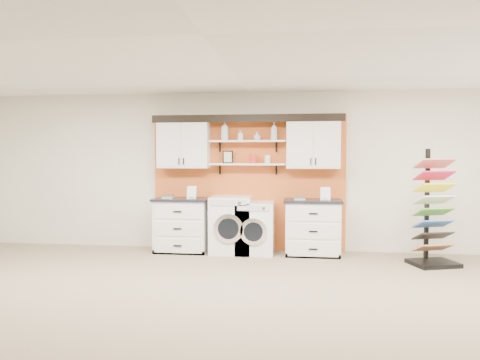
# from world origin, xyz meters

# --- Properties ---
(floor) EXTENTS (10.00, 10.00, 0.00)m
(floor) POSITION_xyz_m (0.00, 0.00, 0.00)
(floor) COLOR #857359
(floor) RESTS_ON ground
(ceiling) EXTENTS (10.00, 10.00, 0.00)m
(ceiling) POSITION_xyz_m (0.00, 0.00, 2.80)
(ceiling) COLOR white
(ceiling) RESTS_ON wall_back
(wall_back) EXTENTS (10.00, 0.00, 10.00)m
(wall_back) POSITION_xyz_m (0.00, 4.00, 1.40)
(wall_back) COLOR beige
(wall_back) RESTS_ON floor
(accent_panel) EXTENTS (3.40, 0.07, 2.40)m
(accent_panel) POSITION_xyz_m (0.00, 3.96, 1.20)
(accent_panel) COLOR #C85822
(accent_panel) RESTS_ON wall_back
(upper_cabinet_left) EXTENTS (0.90, 0.35, 0.84)m
(upper_cabinet_left) POSITION_xyz_m (-1.13, 3.79, 1.88)
(upper_cabinet_left) COLOR white
(upper_cabinet_left) RESTS_ON wall_back
(upper_cabinet_right) EXTENTS (0.90, 0.35, 0.84)m
(upper_cabinet_right) POSITION_xyz_m (1.13, 3.79, 1.88)
(upper_cabinet_right) COLOR white
(upper_cabinet_right) RESTS_ON wall_back
(shelf_lower) EXTENTS (1.32, 0.28, 0.03)m
(shelf_lower) POSITION_xyz_m (0.00, 3.80, 1.53)
(shelf_lower) COLOR white
(shelf_lower) RESTS_ON wall_back
(shelf_upper) EXTENTS (1.32, 0.28, 0.03)m
(shelf_upper) POSITION_xyz_m (0.00, 3.80, 1.93)
(shelf_upper) COLOR white
(shelf_upper) RESTS_ON wall_back
(crown_molding) EXTENTS (3.30, 0.41, 0.13)m
(crown_molding) POSITION_xyz_m (0.00, 3.81, 2.33)
(crown_molding) COLOR black
(crown_molding) RESTS_ON wall_back
(picture_frame) EXTENTS (0.18, 0.02, 0.22)m
(picture_frame) POSITION_xyz_m (-0.35, 3.85, 1.66)
(picture_frame) COLOR black
(picture_frame) RESTS_ON shelf_lower
(canister_red) EXTENTS (0.11, 0.11, 0.16)m
(canister_red) POSITION_xyz_m (0.10, 3.80, 1.62)
(canister_red) COLOR red
(canister_red) RESTS_ON shelf_lower
(canister_cream) EXTENTS (0.10, 0.10, 0.14)m
(canister_cream) POSITION_xyz_m (0.35, 3.80, 1.61)
(canister_cream) COLOR silver
(canister_cream) RESTS_ON shelf_lower
(base_cabinet_left) EXTENTS (0.96, 0.66, 0.94)m
(base_cabinet_left) POSITION_xyz_m (-1.13, 3.64, 0.47)
(base_cabinet_left) COLOR white
(base_cabinet_left) RESTS_ON floor
(base_cabinet_right) EXTENTS (0.96, 0.66, 0.94)m
(base_cabinet_right) POSITION_xyz_m (1.13, 3.64, 0.47)
(base_cabinet_right) COLOR white
(base_cabinet_right) RESTS_ON floor
(washer) EXTENTS (0.70, 0.71, 0.98)m
(washer) POSITION_xyz_m (-0.26, 3.64, 0.49)
(washer) COLOR white
(washer) RESTS_ON floor
(dryer) EXTENTS (0.63, 0.71, 0.89)m
(dryer) POSITION_xyz_m (0.16, 3.64, 0.44)
(dryer) COLOR white
(dryer) RESTS_ON floor
(sample_rack) EXTENTS (0.79, 0.72, 1.79)m
(sample_rack) POSITION_xyz_m (2.93, 3.13, 0.56)
(sample_rack) COLOR black
(sample_rack) RESTS_ON floor
(soap_bottle_a) EXTENTS (0.15, 0.15, 0.34)m
(soap_bottle_a) POSITION_xyz_m (-0.40, 3.80, 2.12)
(soap_bottle_a) COLOR silver
(soap_bottle_a) RESTS_ON shelf_upper
(soap_bottle_b) EXTENTS (0.10, 0.10, 0.18)m
(soap_bottle_b) POSITION_xyz_m (-0.12, 3.80, 2.03)
(soap_bottle_b) COLOR silver
(soap_bottle_b) RESTS_ON shelf_upper
(soap_bottle_c) EXTENTS (0.16, 0.16, 0.15)m
(soap_bottle_c) POSITION_xyz_m (0.17, 3.80, 2.02)
(soap_bottle_c) COLOR silver
(soap_bottle_c) RESTS_ON shelf_upper
(soap_bottle_d) EXTENTS (0.15, 0.15, 0.31)m
(soap_bottle_d) POSITION_xyz_m (0.46, 3.80, 2.10)
(soap_bottle_d) COLOR silver
(soap_bottle_d) RESTS_ON shelf_upper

